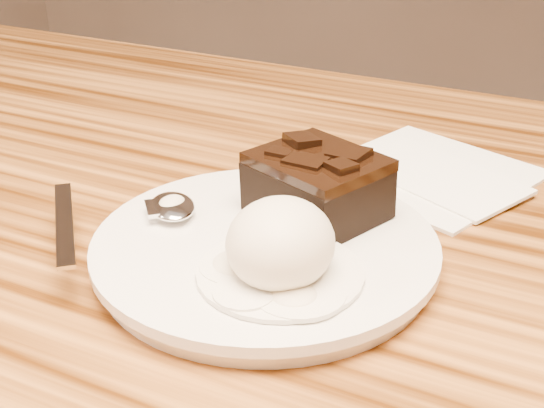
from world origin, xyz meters
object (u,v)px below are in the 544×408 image
at_px(brownie, 317,190).
at_px(spoon, 172,209).
at_px(plate, 265,252).
at_px(ice_cream_scoop, 280,243).
at_px(napkin, 427,171).

height_order(brownie, spoon, brownie).
distance_m(plate, ice_cream_scoop, 0.05).
bearing_deg(plate, napkin, 73.36).
distance_m(brownie, napkin, 0.15).
xyz_separation_m(ice_cream_scoop, napkin, (0.03, 0.22, -0.04)).
bearing_deg(napkin, brownie, -106.15).
relative_size(plate, brownie, 2.80).
bearing_deg(ice_cream_scoop, brownie, 98.44).
height_order(ice_cream_scoop, napkin, ice_cream_scoop).
xyz_separation_m(plate, brownie, (0.02, 0.05, 0.03)).
height_order(spoon, napkin, spoon).
xyz_separation_m(brownie, ice_cream_scoop, (0.01, -0.08, 0.00)).
bearing_deg(napkin, plate, -106.64).
bearing_deg(spoon, ice_cream_scoop, -61.87).
xyz_separation_m(ice_cream_scoop, spoon, (-0.10, 0.04, -0.02)).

